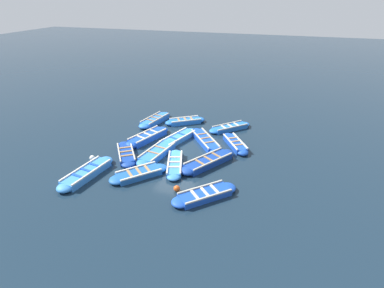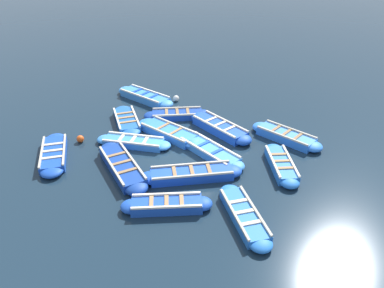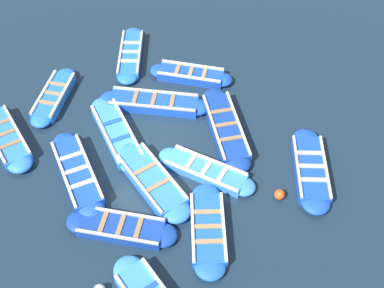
% 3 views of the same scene
% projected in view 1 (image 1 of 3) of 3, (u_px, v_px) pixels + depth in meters
% --- Properties ---
extents(ground_plane, '(120.00, 120.00, 0.00)m').
position_uv_depth(ground_plane, '(176.00, 150.00, 18.79)').
color(ground_plane, '#162838').
extents(boat_bow_out, '(1.97, 3.72, 0.38)m').
position_uv_depth(boat_bow_out, '(178.00, 138.00, 19.99)').
color(boat_bow_out, '#3884E0').
rests_on(boat_bow_out, ground).
extents(boat_outer_right, '(2.79, 3.76, 0.43)m').
position_uv_depth(boat_outer_right, '(208.00, 162.00, 17.19)').
color(boat_outer_right, navy).
rests_on(boat_outer_right, ground).
extents(boat_inner_gap, '(2.55, 3.18, 0.37)m').
position_uv_depth(boat_inner_gap, '(126.00, 154.00, 18.08)').
color(boat_inner_gap, navy).
rests_on(boat_inner_gap, ground).
extents(boat_mid_row, '(3.00, 3.54, 0.42)m').
position_uv_depth(boat_mid_row, '(205.00, 140.00, 19.64)').
color(boat_mid_row, '#1947B7').
rests_on(boat_mid_row, ground).
extents(boat_tucked, '(1.73, 3.39, 0.35)m').
position_uv_depth(boat_tucked, '(175.00, 164.00, 17.00)').
color(boat_tucked, '#3884E0').
rests_on(boat_tucked, ground).
extents(boat_stern_in, '(1.41, 3.88, 0.44)m').
position_uv_depth(boat_stern_in, '(87.00, 173.00, 16.09)').
color(boat_stern_in, '#3884E0').
rests_on(boat_stern_in, ground).
extents(boat_end_of_row, '(2.29, 2.98, 0.41)m').
position_uv_depth(boat_end_of_row, '(235.00, 144.00, 19.24)').
color(boat_end_of_row, '#1947B7').
rests_on(boat_end_of_row, ground).
extents(boat_broadside, '(2.03, 3.74, 0.46)m').
position_uv_depth(boat_broadside, '(148.00, 137.00, 20.08)').
color(boat_broadside, '#1947B7').
rests_on(boat_broadside, ground).
extents(boat_near_quay, '(2.88, 2.88, 0.37)m').
position_uv_depth(boat_near_quay, '(230.00, 128.00, 21.56)').
color(boat_near_quay, blue).
rests_on(boat_near_quay, ground).
extents(boat_far_corner, '(2.95, 2.29, 0.40)m').
position_uv_depth(boat_far_corner, '(185.00, 121.00, 22.59)').
color(boat_far_corner, blue).
rests_on(boat_far_corner, ground).
extents(boat_drifting, '(1.53, 3.50, 0.43)m').
position_uv_depth(boat_drifting, '(155.00, 120.00, 22.75)').
color(boat_drifting, blue).
rests_on(boat_drifting, ground).
extents(boat_centre, '(2.85, 2.99, 0.38)m').
position_uv_depth(boat_centre, '(139.00, 174.00, 16.09)').
color(boat_centre, '#1E59AD').
rests_on(boat_centre, ground).
extents(boat_outer_left, '(1.51, 3.73, 0.42)m').
position_uv_depth(boat_outer_left, '(157.00, 153.00, 18.16)').
color(boat_outer_left, blue).
rests_on(boat_outer_left, ground).
extents(boat_alongside, '(3.08, 3.03, 0.38)m').
position_uv_depth(boat_alongside, '(205.00, 195.00, 14.43)').
color(boat_alongside, '#1947B7').
rests_on(boat_alongside, ground).
extents(buoy_orange_near, '(0.33, 0.33, 0.33)m').
position_uv_depth(buoy_orange_near, '(92.00, 158.00, 17.61)').
color(buoy_orange_near, silver).
rests_on(buoy_orange_near, ground).
extents(buoy_yellow_far, '(0.32, 0.32, 0.32)m').
position_uv_depth(buoy_yellow_far, '(177.00, 189.00, 14.87)').
color(buoy_yellow_far, '#E05119').
rests_on(buoy_yellow_far, ground).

